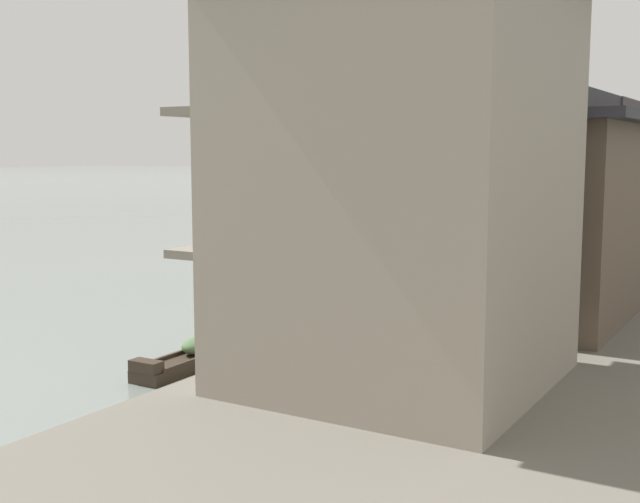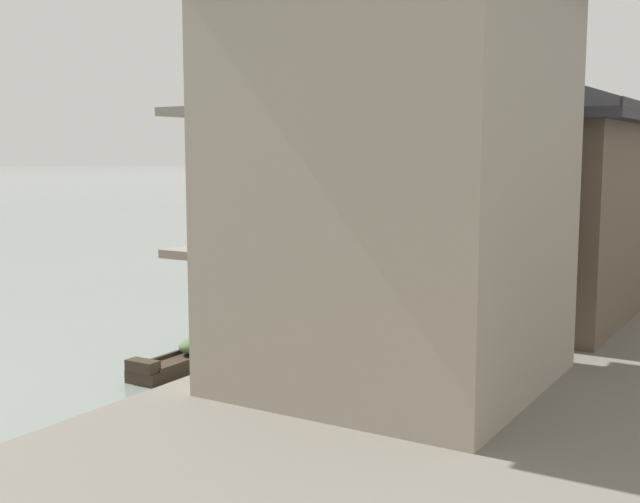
{
  "view_description": "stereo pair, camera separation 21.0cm",
  "coord_description": "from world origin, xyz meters",
  "px_view_note": "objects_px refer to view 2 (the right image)",
  "views": [
    {
      "loc": [
        17.76,
        -7.66,
        5.11
      ],
      "look_at": [
        3.2,
        16.54,
        1.56
      ],
      "focal_mm": 44.84,
      "sensor_mm": 36.0,
      "label": 1
    },
    {
      "loc": [
        17.94,
        -7.56,
        5.11
      ],
      "look_at": [
        3.2,
        16.54,
        1.56
      ],
      "focal_mm": 44.84,
      "sensor_mm": 36.0,
      "label": 2
    }
  ],
  "objects_px": {
    "boat_moored_nearest": "(568,233)",
    "house_waterfront_nearest": "(397,161)",
    "house_waterfront_narrow": "(608,187)",
    "boat_moored_third": "(573,217)",
    "boat_moored_second": "(424,280)",
    "house_waterfront_second": "(521,206)",
    "boat_moored_far": "(197,355)",
    "house_waterfront_tall": "(582,194)"
  },
  "relations": [
    {
      "from": "house_waterfront_tall",
      "to": "boat_moored_third",
      "type": "bearing_deg",
      "value": 104.27
    },
    {
      "from": "boat_moored_nearest",
      "to": "boat_moored_far",
      "type": "height_order",
      "value": "boat_moored_far"
    },
    {
      "from": "house_waterfront_nearest",
      "to": "boat_moored_second",
      "type": "bearing_deg",
      "value": 111.84
    },
    {
      "from": "boat_moored_nearest",
      "to": "house_waterfront_tall",
      "type": "bearing_deg",
      "value": -74.71
    },
    {
      "from": "boat_moored_nearest",
      "to": "house_waterfront_nearest",
      "type": "xyz_separation_m",
      "value": [
        5.56,
        -35.13,
        4.74
      ]
    },
    {
      "from": "boat_moored_nearest",
      "to": "boat_moored_far",
      "type": "bearing_deg",
      "value": -89.98
    },
    {
      "from": "boat_moored_second",
      "to": "boat_moored_third",
      "type": "height_order",
      "value": "boat_moored_third"
    },
    {
      "from": "boat_moored_nearest",
      "to": "house_waterfront_narrow",
      "type": "bearing_deg",
      "value": -70.16
    },
    {
      "from": "house_waterfront_second",
      "to": "house_waterfront_narrow",
      "type": "height_order",
      "value": "same"
    },
    {
      "from": "boat_moored_third",
      "to": "house_waterfront_nearest",
      "type": "relative_size",
      "value": 0.51
    },
    {
      "from": "house_waterfront_tall",
      "to": "house_waterfront_narrow",
      "type": "distance_m",
      "value": 6.2
    },
    {
      "from": "boat_moored_third",
      "to": "house_waterfront_second",
      "type": "distance_m",
      "value": 40.94
    },
    {
      "from": "house_waterfront_nearest",
      "to": "house_waterfront_second",
      "type": "distance_m",
      "value": 7.77
    },
    {
      "from": "house_waterfront_nearest",
      "to": "house_waterfront_second",
      "type": "relative_size",
      "value": 1.13
    },
    {
      "from": "boat_moored_nearest",
      "to": "house_waterfront_narrow",
      "type": "relative_size",
      "value": 0.78
    },
    {
      "from": "boat_moored_second",
      "to": "house_waterfront_tall",
      "type": "height_order",
      "value": "house_waterfront_tall"
    },
    {
      "from": "boat_moored_third",
      "to": "house_waterfront_narrow",
      "type": "bearing_deg",
      "value": -73.46
    },
    {
      "from": "house_waterfront_nearest",
      "to": "house_waterfront_tall",
      "type": "distance_m",
      "value": 14.45
    },
    {
      "from": "boat_moored_second",
      "to": "boat_moored_far",
      "type": "height_order",
      "value": "boat_moored_far"
    },
    {
      "from": "boat_moored_nearest",
      "to": "house_waterfront_second",
      "type": "distance_m",
      "value": 28.25
    },
    {
      "from": "boat_moored_nearest",
      "to": "house_waterfront_nearest",
      "type": "height_order",
      "value": "house_waterfront_nearest"
    },
    {
      "from": "boat_moored_third",
      "to": "boat_moored_far",
      "type": "bearing_deg",
      "value": -86.61
    },
    {
      "from": "house_waterfront_second",
      "to": "house_waterfront_tall",
      "type": "distance_m",
      "value": 6.73
    },
    {
      "from": "boat_moored_second",
      "to": "house_waterfront_tall",
      "type": "bearing_deg",
      "value": -0.08
    },
    {
      "from": "house_waterfront_tall",
      "to": "house_waterfront_narrow",
      "type": "height_order",
      "value": "same"
    },
    {
      "from": "boat_moored_second",
      "to": "boat_moored_nearest",
      "type": "bearing_deg",
      "value": 89.42
    },
    {
      "from": "boat_moored_nearest",
      "to": "house_waterfront_tall",
      "type": "distance_m",
      "value": 21.78
    },
    {
      "from": "boat_moored_second",
      "to": "house_waterfront_nearest",
      "type": "bearing_deg",
      "value": -68.16
    },
    {
      "from": "boat_moored_nearest",
      "to": "house_waterfront_nearest",
      "type": "relative_size",
      "value": 0.58
    },
    {
      "from": "boat_moored_second",
      "to": "house_waterfront_second",
      "type": "relative_size",
      "value": 0.58
    },
    {
      "from": "house_waterfront_tall",
      "to": "house_waterfront_narrow",
      "type": "bearing_deg",
      "value": 93.89
    },
    {
      "from": "boat_moored_far",
      "to": "house_waterfront_second",
      "type": "distance_m",
      "value": 9.66
    },
    {
      "from": "boat_moored_nearest",
      "to": "boat_moored_second",
      "type": "height_order",
      "value": "boat_moored_nearest"
    },
    {
      "from": "house_waterfront_narrow",
      "to": "boat_moored_nearest",
      "type": "bearing_deg",
      "value": 109.84
    },
    {
      "from": "house_waterfront_narrow",
      "to": "boat_moored_far",
      "type": "bearing_deg",
      "value": -104.68
    },
    {
      "from": "boat_moored_third",
      "to": "house_waterfront_narrow",
      "type": "relative_size",
      "value": 0.69
    },
    {
      "from": "boat_moored_far",
      "to": "house_waterfront_second",
      "type": "xyz_separation_m",
      "value": [
        5.62,
        7.09,
        3.37
      ]
    },
    {
      "from": "house_waterfront_nearest",
      "to": "house_waterfront_second",
      "type": "height_order",
      "value": "house_waterfront_nearest"
    },
    {
      "from": "house_waterfront_second",
      "to": "boat_moored_nearest",
      "type": "bearing_deg",
      "value": 101.59
    },
    {
      "from": "boat_moored_third",
      "to": "house_waterfront_narrow",
      "type": "xyz_separation_m",
      "value": [
        8.02,
        -27.01,
        3.46
      ]
    },
    {
      "from": "boat_moored_nearest",
      "to": "boat_moored_far",
      "type": "distance_m",
      "value": 34.56
    },
    {
      "from": "boat_moored_far",
      "to": "house_waterfront_nearest",
      "type": "height_order",
      "value": "house_waterfront_nearest"
    }
  ]
}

